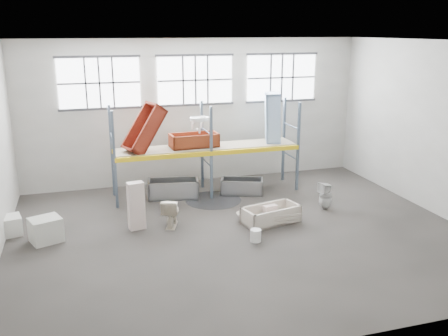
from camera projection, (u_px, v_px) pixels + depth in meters
name	position (u px, v px, depth m)	size (l,w,h in m)	color
floor	(240.00, 234.00, 13.15)	(12.00, 10.00, 0.10)	#4A443F
ceiling	(242.00, 39.00, 11.75)	(12.00, 10.00, 0.10)	silver
wall_back	(195.00, 111.00, 17.10)	(12.00, 0.10, 5.00)	#A3A097
wall_front	(341.00, 209.00, 7.80)	(12.00, 0.10, 5.00)	#A7A49B
wall_right	(438.00, 129.00, 14.12)	(0.10, 10.00, 5.00)	#ACA9A0
window_left	(99.00, 83.00, 15.82)	(2.60, 0.04, 1.60)	white
window_mid	(195.00, 80.00, 16.70)	(2.60, 0.04, 1.60)	white
window_right	(281.00, 78.00, 17.58)	(2.60, 0.04, 1.60)	white
rack_upright_la	(115.00, 160.00, 14.57)	(0.08, 0.08, 3.00)	slate
rack_upright_lb	(112.00, 151.00, 15.67)	(0.08, 0.08, 3.00)	slate
rack_upright_ma	(211.00, 153.00, 15.40)	(0.08, 0.08, 3.00)	slate
rack_upright_mb	(202.00, 145.00, 16.50)	(0.08, 0.08, 3.00)	slate
rack_upright_ra	(298.00, 147.00, 16.22)	(0.08, 0.08, 3.00)	slate
rack_upright_rb	(284.00, 140.00, 17.33)	(0.08, 0.08, 3.00)	slate
rack_beam_front	(211.00, 153.00, 15.40)	(6.00, 0.10, 0.14)	yellow
rack_beam_back	(202.00, 145.00, 16.50)	(6.00, 0.10, 0.14)	yellow
shelf_deck	(206.00, 147.00, 15.93)	(5.90, 1.10, 0.03)	gray
wet_patch	(213.00, 200.00, 15.62)	(1.80, 1.80, 0.00)	black
bathtub_beige	(271.00, 214.00, 13.76)	(1.62, 0.76, 0.48)	beige
cistern_spare	(270.00, 212.00, 13.85)	(0.39, 0.19, 0.37)	beige
sink_in_tub	(245.00, 216.00, 13.89)	(0.48, 0.48, 0.17)	beige
toilet_beige	(171.00, 212.00, 13.48)	(0.46, 0.80, 0.82)	#F0E2C6
cistern_tall	(136.00, 206.00, 13.22)	(0.43, 0.28, 1.33)	beige
toilet_white	(325.00, 196.00, 14.76)	(0.38, 0.39, 0.84)	silver
steel_tub_left	(173.00, 189.00, 15.81)	(1.61, 0.75, 0.59)	#B8BCC1
steel_tub_right	(242.00, 186.00, 16.20)	(1.37, 0.64, 0.50)	#A4A6AB
rust_tub_flat	(194.00, 140.00, 15.77)	(1.54, 0.72, 0.43)	maroon
rust_tub_tilted	(144.00, 129.00, 15.14)	(1.65, 0.77, 0.46)	maroon
sink_on_shelf	(200.00, 132.00, 15.61)	(0.61, 0.47, 0.54)	silver
blue_tub_upright	(273.00, 118.00, 16.39)	(1.70, 0.80, 0.48)	#91B1D8
bucket	(256.00, 235.00, 12.54)	(0.28, 0.28, 0.33)	white
carton_near	(46.00, 230.00, 12.51)	(0.74, 0.64, 0.64)	beige
carton_far	(9.00, 226.00, 12.95)	(0.60, 0.60, 0.50)	silver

